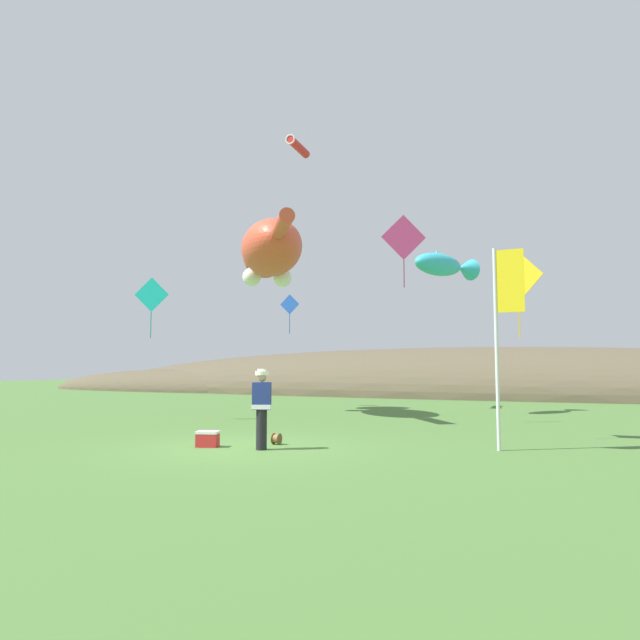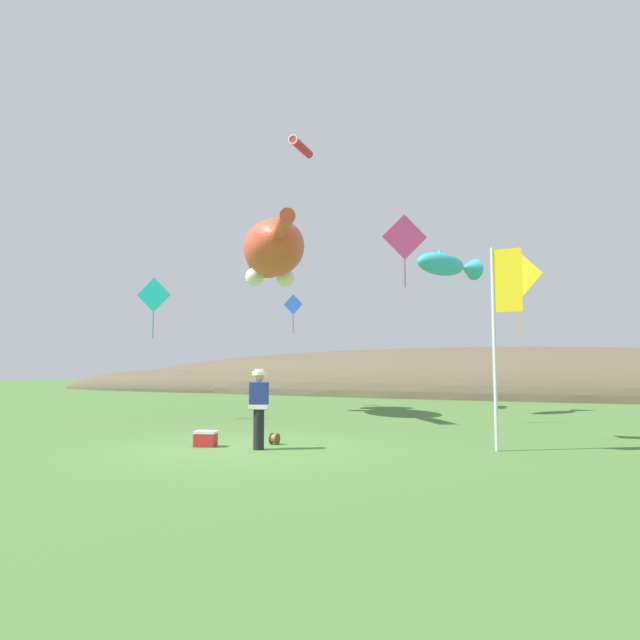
% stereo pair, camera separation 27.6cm
% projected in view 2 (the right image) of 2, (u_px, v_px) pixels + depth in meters
% --- Properties ---
extents(ground_plane, '(120.00, 120.00, 0.00)m').
position_uv_depth(ground_plane, '(245.00, 448.00, 12.78)').
color(ground_plane, '#477033').
extents(distant_hill_ridge, '(62.99, 13.22, 6.19)m').
position_uv_depth(distant_hill_ridge, '(437.00, 394.00, 37.70)').
color(distant_hill_ridge, brown).
rests_on(distant_hill_ridge, ground).
extents(festival_attendant, '(0.48, 0.39, 1.77)m').
position_uv_depth(festival_attendant, '(259.00, 406.00, 12.64)').
color(festival_attendant, black).
rests_on(festival_attendant, ground).
extents(kite_spool, '(0.17, 0.26, 0.26)m').
position_uv_depth(kite_spool, '(274.00, 439.00, 13.43)').
color(kite_spool, olive).
rests_on(kite_spool, ground).
extents(picnic_cooler, '(0.57, 0.46, 0.36)m').
position_uv_depth(picnic_cooler, '(206.00, 439.00, 13.04)').
color(picnic_cooler, red).
rests_on(picnic_cooler, ground).
extents(festival_banner_pole, '(0.66, 0.08, 4.47)m').
position_uv_depth(festival_banner_pole, '(501.00, 316.00, 12.52)').
color(festival_banner_pole, silver).
rests_on(festival_banner_pole, ground).
extents(kite_giant_cat, '(5.31, 7.02, 2.48)m').
position_uv_depth(kite_giant_cat, '(272.00, 252.00, 22.61)').
color(kite_giant_cat, '#E04C33').
extents(kite_fish_windsock, '(2.38, 3.36, 1.02)m').
position_uv_depth(kite_fish_windsock, '(447.00, 265.00, 22.55)').
color(kite_fish_windsock, '#33B2CC').
extents(kite_tube_streamer, '(0.52, 1.89, 0.44)m').
position_uv_depth(kite_tube_streamer, '(301.00, 147.00, 24.89)').
color(kite_tube_streamer, red).
extents(kite_diamond_teal, '(1.13, 0.44, 2.10)m').
position_uv_depth(kite_diamond_teal, '(154.00, 295.00, 19.72)').
color(kite_diamond_teal, '#19BFBF').
extents(kite_diamond_pink, '(1.29, 0.76, 2.38)m').
position_uv_depth(kite_diamond_pink, '(405.00, 237.00, 18.40)').
color(kite_diamond_pink, '#E53F8C').
extents(kite_diamond_blue, '(0.94, 0.10, 1.85)m').
position_uv_depth(kite_diamond_blue, '(293.00, 305.00, 26.56)').
color(kite_diamond_blue, blue).
extents(kite_diamond_gold, '(1.23, 0.51, 2.22)m').
position_uv_depth(kite_diamond_gold, '(518.00, 277.00, 14.38)').
color(kite_diamond_gold, yellow).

